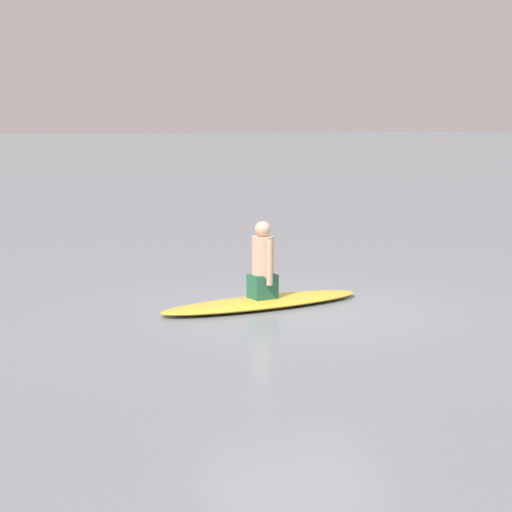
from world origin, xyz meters
TOP-DOWN VIEW (x-y plane):
  - ground_plane at (0.00, 0.00)m, footprint 400.00×400.00m
  - surfboard at (0.31, -0.42)m, footprint 2.98×1.27m
  - person_paddler at (0.31, -0.42)m, footprint 0.37×0.44m

SIDE VIEW (x-z plane):
  - ground_plane at x=0.00m, z-range 0.00..0.00m
  - surfboard at x=0.31m, z-range 0.00..0.11m
  - person_paddler at x=0.31m, z-range 0.07..1.07m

